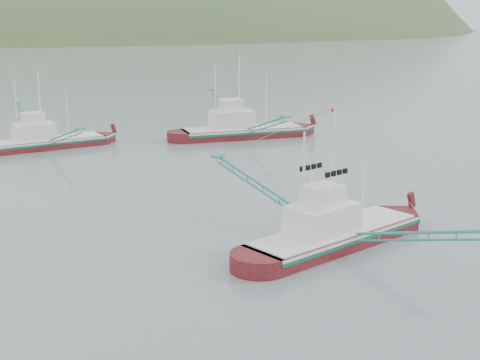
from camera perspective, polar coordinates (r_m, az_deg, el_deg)
ground at (r=41.68m, az=4.97°, el=-5.87°), size 1200.00×1200.00×0.00m
main_boat at (r=41.96m, az=7.96°, el=-3.87°), size 13.04×23.23×9.41m
bg_boat_far at (r=75.30m, az=-16.36°, el=3.54°), size 12.73×22.66×9.18m
bg_boat_right at (r=78.56m, az=0.18°, el=5.10°), size 14.87×25.34×10.56m
headland_right at (r=530.96m, az=-6.82°, el=12.28°), size 684.00×432.00×306.00m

